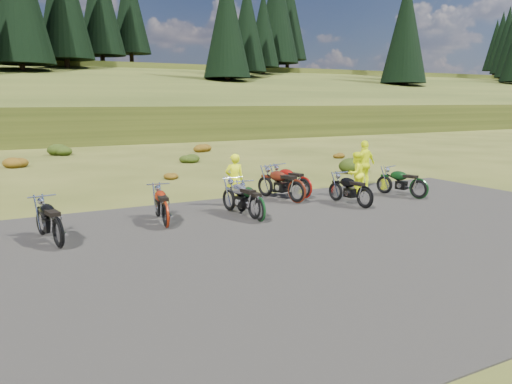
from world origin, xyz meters
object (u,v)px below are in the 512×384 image
motorcycle_0 (60,249)px  motorcycle_3 (255,221)px  person_middle (235,180)px  motorcycle_7 (418,200)px

motorcycle_0 → motorcycle_3: size_ratio=0.98×
motorcycle_3 → person_middle: person_middle is taller
person_middle → motorcycle_3: bearing=91.8°
motorcycle_3 → motorcycle_7: bearing=-95.6°
motorcycle_7 → person_middle: person_middle is taller
person_middle → motorcycle_0: bearing=35.6°
motorcycle_7 → person_middle: 6.56m
motorcycle_3 → person_middle: (0.40, 2.18, 0.85)m
motorcycle_3 → person_middle: size_ratio=1.27×
motorcycle_3 → motorcycle_0: bearing=87.2°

